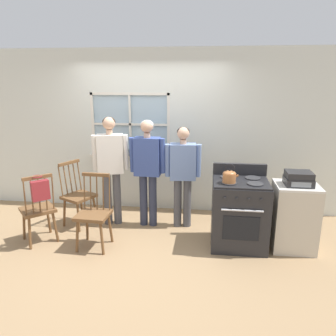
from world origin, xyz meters
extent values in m
plane|color=#937551|center=(0.00, 0.00, 0.00)|extent=(16.00, 16.00, 0.00)
cube|color=silver|center=(-2.11, 1.40, 1.35)|extent=(2.19, 0.06, 2.70)
cube|color=silver|center=(1.76, 1.40, 1.35)|extent=(2.88, 0.06, 2.70)
cube|color=silver|center=(-0.35, 1.40, 0.48)|extent=(1.34, 0.06, 0.96)
cube|color=silver|center=(-0.35, 1.40, 2.35)|extent=(1.34, 0.06, 0.70)
cube|color=silver|center=(-0.35, 1.32, 0.94)|extent=(1.40, 0.10, 0.03)
cube|color=#9EB7C6|center=(-0.35, 1.41, 1.48)|extent=(1.28, 0.01, 0.98)
cube|color=silver|center=(-0.35, 1.38, 1.48)|extent=(0.04, 0.02, 1.04)
cube|color=silver|center=(-0.35, 1.38, 1.48)|extent=(1.34, 0.02, 0.04)
cube|color=silver|center=(-0.99, 1.38, 1.48)|extent=(0.04, 0.03, 1.04)
cube|color=silver|center=(0.30, 1.38, 1.48)|extent=(0.04, 0.03, 1.04)
cube|color=silver|center=(-0.35, 1.38, 1.98)|extent=(1.34, 0.03, 0.04)
cube|color=silver|center=(-0.35, 1.38, 0.98)|extent=(1.34, 0.03, 0.04)
cube|color=brown|center=(-1.35, -0.03, 0.47)|extent=(0.58, 0.58, 0.04)
cylinder|color=brown|center=(-1.33, 0.20, 0.22)|extent=(0.05, 0.09, 0.45)
cylinder|color=brown|center=(-1.58, -0.03, 0.22)|extent=(0.09, 0.05, 0.45)
cylinder|color=brown|center=(-1.12, -0.03, 0.22)|extent=(0.09, 0.05, 0.45)
cylinder|color=brown|center=(-1.37, -0.26, 0.22)|extent=(0.05, 0.09, 0.45)
cylinder|color=brown|center=(-1.10, -0.03, 0.72)|extent=(0.06, 0.06, 0.50)
cylinder|color=brown|center=(-1.17, -0.09, 0.72)|extent=(0.06, 0.06, 0.50)
cylinder|color=brown|center=(-1.23, -0.16, 0.72)|extent=(0.06, 0.06, 0.50)
cylinder|color=brown|center=(-1.30, -0.22, 0.72)|extent=(0.06, 0.06, 0.50)
cylinder|color=brown|center=(-1.37, -0.28, 0.72)|extent=(0.06, 0.06, 0.50)
cube|color=brown|center=(-1.23, -0.16, 0.98)|extent=(0.31, 0.29, 0.04)
cube|color=brown|center=(-0.98, 0.54, 0.47)|extent=(0.55, 0.56, 0.04)
cylinder|color=brown|center=(-0.92, 0.32, 0.22)|extent=(0.06, 0.09, 0.45)
cylinder|color=brown|center=(-0.76, 0.62, 0.22)|extent=(0.09, 0.06, 0.45)
cylinder|color=brown|center=(-1.21, 0.46, 0.22)|extent=(0.09, 0.06, 0.45)
cylinder|color=brown|center=(-1.05, 0.77, 0.22)|extent=(0.06, 0.09, 0.45)
cylinder|color=brown|center=(-1.22, 0.46, 0.72)|extent=(0.07, 0.05, 0.50)
cylinder|color=brown|center=(-1.18, 0.54, 0.72)|extent=(0.07, 0.05, 0.50)
cylinder|color=brown|center=(-1.14, 0.62, 0.72)|extent=(0.07, 0.05, 0.50)
cylinder|color=brown|center=(-1.09, 0.70, 0.72)|extent=(0.07, 0.05, 0.50)
cylinder|color=brown|center=(-1.05, 0.78, 0.72)|extent=(0.07, 0.05, 0.50)
cube|color=brown|center=(-1.14, 0.62, 0.98)|extent=(0.21, 0.36, 0.04)
cube|color=brown|center=(-0.53, -0.11, 0.47)|extent=(0.44, 0.42, 0.04)
cylinder|color=brown|center=(-0.70, -0.26, 0.22)|extent=(0.07, 0.07, 0.45)
cylinder|color=brown|center=(-0.36, -0.28, 0.22)|extent=(0.07, 0.07, 0.45)
cylinder|color=brown|center=(-0.69, 0.06, 0.22)|extent=(0.07, 0.07, 0.45)
cylinder|color=brown|center=(-0.35, 0.04, 0.22)|extent=(0.07, 0.07, 0.45)
cylinder|color=brown|center=(-0.70, 0.07, 0.72)|extent=(0.02, 0.07, 0.50)
cylinder|color=brown|center=(-0.61, 0.06, 0.72)|extent=(0.02, 0.07, 0.50)
cylinder|color=brown|center=(-0.52, 0.06, 0.72)|extent=(0.02, 0.07, 0.50)
cylinder|color=brown|center=(-0.43, 0.05, 0.72)|extent=(0.02, 0.07, 0.50)
cylinder|color=brown|center=(-0.34, 0.05, 0.72)|extent=(0.02, 0.07, 0.50)
cube|color=brown|center=(-0.52, 0.06, 0.98)|extent=(0.38, 0.06, 0.04)
cylinder|color=#4C4C51|center=(-0.56, 0.64, 0.42)|extent=(0.12, 0.12, 0.84)
cylinder|color=#4C4C51|center=(-0.42, 0.67, 0.42)|extent=(0.12, 0.12, 0.84)
cube|color=white|center=(-0.49, 0.66, 1.13)|extent=(0.42, 0.30, 0.59)
cylinder|color=white|center=(-0.71, 0.58, 1.15)|extent=(0.10, 0.13, 0.54)
cylinder|color=white|center=(-0.26, 0.69, 1.15)|extent=(0.10, 0.13, 0.54)
cylinder|color=tan|center=(-0.49, 0.66, 1.46)|extent=(0.10, 0.10, 0.07)
sphere|color=tan|center=(-0.49, 0.66, 1.59)|extent=(0.19, 0.19, 0.19)
ellipsoid|color=#332319|center=(-0.49, 0.67, 1.60)|extent=(0.19, 0.19, 0.15)
cylinder|color=#2D3347|center=(0.00, 0.68, 0.41)|extent=(0.12, 0.12, 0.81)
cylinder|color=#2D3347|center=(0.15, 0.67, 0.41)|extent=(0.12, 0.12, 0.81)
cube|color=#384C8E|center=(0.07, 0.67, 1.10)|extent=(0.39, 0.23, 0.57)
cylinder|color=#384C8E|center=(-0.16, 0.66, 1.12)|extent=(0.08, 0.12, 0.53)
cylinder|color=#384C8E|center=(0.30, 0.64, 1.12)|extent=(0.08, 0.12, 0.53)
cylinder|color=tan|center=(0.07, 0.67, 1.42)|extent=(0.10, 0.10, 0.07)
sphere|color=tan|center=(0.07, 0.67, 1.55)|extent=(0.19, 0.19, 0.19)
ellipsoid|color=silver|center=(0.07, 0.69, 1.57)|extent=(0.19, 0.19, 0.15)
cylinder|color=#4C4C51|center=(0.53, 0.69, 0.38)|extent=(0.12, 0.12, 0.76)
cylinder|color=#4C4C51|center=(0.67, 0.71, 0.38)|extent=(0.12, 0.12, 0.76)
cube|color=#6B84B7|center=(0.60, 0.70, 1.03)|extent=(0.40, 0.24, 0.54)
cylinder|color=#6B84B7|center=(0.38, 0.66, 1.05)|extent=(0.09, 0.12, 0.50)
cylinder|color=#6B84B7|center=(0.83, 0.70, 1.05)|extent=(0.09, 0.12, 0.50)
cylinder|color=tan|center=(0.60, 0.70, 1.33)|extent=(0.10, 0.10, 0.06)
sphere|color=tan|center=(0.60, 0.70, 1.46)|extent=(0.18, 0.18, 0.18)
ellipsoid|color=black|center=(0.60, 0.71, 1.47)|extent=(0.19, 0.19, 0.15)
cube|color=#232326|center=(1.41, 0.19, 0.45)|extent=(0.73, 0.64, 0.90)
cube|color=black|center=(1.41, 0.19, 0.91)|extent=(0.72, 0.61, 0.02)
cylinder|color=#2D2D30|center=(1.25, 0.07, 0.93)|extent=(0.20, 0.20, 0.02)
cylinder|color=#2D2D30|center=(1.58, 0.07, 0.93)|extent=(0.20, 0.20, 0.02)
cylinder|color=#2D2D30|center=(1.25, 0.32, 0.93)|extent=(0.20, 0.20, 0.02)
cylinder|color=#2D2D30|center=(1.58, 0.32, 0.93)|extent=(0.20, 0.20, 0.02)
cube|color=#232326|center=(1.41, 0.48, 1.00)|extent=(0.73, 0.06, 0.16)
cube|color=black|center=(1.41, -0.13, 0.40)|extent=(0.45, 0.01, 0.32)
cylinder|color=silver|center=(1.41, -0.15, 0.65)|extent=(0.51, 0.02, 0.02)
cylinder|color=#232326|center=(1.19, -0.14, 0.79)|extent=(0.04, 0.02, 0.04)
cylinder|color=#232326|center=(1.34, -0.14, 0.79)|extent=(0.04, 0.02, 0.04)
cylinder|color=#232326|center=(1.48, -0.14, 0.79)|extent=(0.04, 0.02, 0.04)
cylinder|color=#232326|center=(1.63, -0.14, 0.79)|extent=(0.04, 0.02, 0.04)
cylinder|color=#A86638|center=(1.25, 0.07, 1.00)|extent=(0.17, 0.17, 0.12)
ellipsoid|color=#A86638|center=(1.25, 0.07, 1.06)|extent=(0.16, 0.16, 0.07)
sphere|color=black|center=(1.25, 0.07, 1.10)|extent=(0.03, 0.03, 0.03)
cylinder|color=#A86638|center=(1.33, 0.07, 1.02)|extent=(0.08, 0.03, 0.07)
torus|color=black|center=(1.25, 0.07, 1.12)|extent=(0.12, 0.01, 0.12)
cylinder|color=#42474C|center=(-0.29, 1.31, 1.01)|extent=(0.17, 0.17, 0.10)
cylinder|color=#33261C|center=(-0.29, 1.31, 1.05)|extent=(0.15, 0.15, 0.01)
cone|color=#2D7038|center=(-0.26, 1.32, 1.16)|extent=(0.06, 0.05, 0.22)
cone|color=#2D7038|center=(-0.30, 1.33, 1.10)|extent=(0.04, 0.06, 0.11)
cone|color=#2D7038|center=(-0.31, 1.30, 1.17)|extent=(0.10, 0.06, 0.23)
cone|color=#2D7038|center=(-0.28, 1.29, 1.10)|extent=(0.04, 0.05, 0.10)
cube|color=maroon|center=(-1.17, -0.22, 0.82)|extent=(0.22, 0.22, 0.26)
torus|color=maroon|center=(-1.23, -0.16, 0.99)|extent=(0.18, 0.18, 0.01)
cube|color=beige|center=(2.13, 0.20, 0.43)|extent=(0.55, 0.50, 0.87)
cube|color=beige|center=(2.13, 0.20, 0.89)|extent=(0.55, 0.50, 0.03)
cube|color=#232326|center=(2.13, 0.18, 0.95)|extent=(0.34, 0.28, 0.10)
cube|color=#232326|center=(2.13, 0.18, 1.04)|extent=(0.32, 0.27, 0.08)
cube|color=gray|center=(2.13, 0.04, 0.95)|extent=(0.24, 0.01, 0.06)
camera|label=1|loc=(0.96, -3.99, 2.23)|focal=35.00mm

